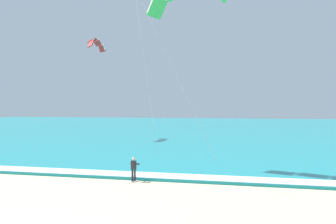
# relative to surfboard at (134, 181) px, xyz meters

# --- Properties ---
(sea) EXTENTS (200.00, 120.00, 0.20)m
(sea) POSITION_rel_surfboard_xyz_m (-0.26, 60.29, 0.07)
(sea) COLOR teal
(sea) RESTS_ON ground
(surf_foam) EXTENTS (200.00, 1.84, 0.04)m
(surf_foam) POSITION_rel_surfboard_xyz_m (-0.26, 1.29, 0.19)
(surf_foam) COLOR white
(surf_foam) RESTS_ON sea
(surfboard) EXTENTS (0.77, 1.46, 0.09)m
(surfboard) POSITION_rel_surfboard_xyz_m (0.00, 0.00, 0.00)
(surfboard) COLOR white
(surfboard) RESTS_ON ground
(kitesurfer) EXTENTS (0.60, 0.60, 1.69)m
(kitesurfer) POSITION_rel_surfboard_xyz_m (0.00, 0.02, 0.91)
(kitesurfer) COLOR #232328
(kitesurfer) RESTS_ON ground
(kite_distant) EXTENTS (1.47, 5.49, 1.97)m
(kite_distant) POSITION_rel_surfboard_xyz_m (-15.59, 27.92, 15.26)
(kite_distant) COLOR red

